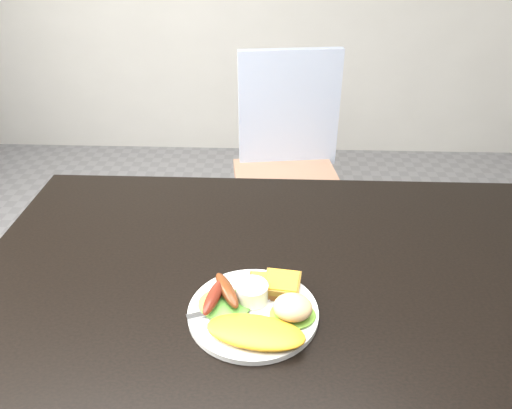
{
  "coord_description": "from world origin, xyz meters",
  "views": [
    {
      "loc": [
        -0.02,
        -0.75,
        1.36
      ],
      "look_at": [
        -0.05,
        0.01,
        0.9
      ],
      "focal_mm": 35.0,
      "sensor_mm": 36.0,
      "label": 1
    }
  ],
  "objects_px": {
    "person": "(209,170)",
    "plate": "(253,312)",
    "dining_table": "(281,285)",
    "dining_chair": "(288,185)"
  },
  "relations": [
    {
      "from": "dining_table",
      "to": "person",
      "type": "xyz_separation_m",
      "value": [
        -0.19,
        0.45,
        0.02
      ]
    },
    {
      "from": "dining_table",
      "to": "dining_chair",
      "type": "distance_m",
      "value": 0.96
    },
    {
      "from": "dining_table",
      "to": "dining_chair",
      "type": "bearing_deg",
      "value": 87.85
    },
    {
      "from": "dining_chair",
      "to": "person",
      "type": "xyz_separation_m",
      "value": [
        -0.23,
        -0.47,
        0.3
      ]
    },
    {
      "from": "person",
      "to": "plate",
      "type": "distance_m",
      "value": 0.57
    },
    {
      "from": "dining_table",
      "to": "person",
      "type": "relative_size",
      "value": 0.81
    },
    {
      "from": "dining_table",
      "to": "person",
      "type": "bearing_deg",
      "value": 113.33
    },
    {
      "from": "dining_chair",
      "to": "plate",
      "type": "distance_m",
      "value": 1.07
    },
    {
      "from": "plate",
      "to": "person",
      "type": "bearing_deg",
      "value": 104.67
    },
    {
      "from": "person",
      "to": "dining_table",
      "type": "bearing_deg",
      "value": 112.02
    }
  ]
}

